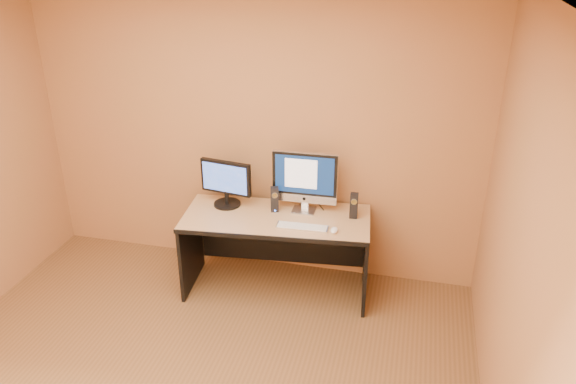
% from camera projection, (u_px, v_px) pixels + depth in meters
% --- Properties ---
extents(walls, '(4.00, 4.00, 2.60)m').
position_uv_depth(walls, '(151.00, 246.00, 3.14)').
color(walls, '#9C633E').
rests_on(walls, ground).
extents(ceiling, '(4.00, 4.00, 0.00)m').
position_uv_depth(ceiling, '(121.00, 3.00, 2.59)').
color(ceiling, white).
rests_on(ceiling, walls).
extents(desk, '(1.62, 0.83, 0.72)m').
position_uv_depth(desk, '(277.00, 254.00, 4.86)').
color(desk, tan).
rests_on(desk, ground).
extents(imac, '(0.56, 0.22, 0.54)m').
position_uv_depth(imac, '(304.00, 182.00, 4.69)').
color(imac, '#B8B9BD').
rests_on(imac, desk).
extents(second_monitor, '(0.50, 0.30, 0.41)m').
position_uv_depth(second_monitor, '(226.00, 184.00, 4.82)').
color(second_monitor, black).
rests_on(second_monitor, desk).
extents(speaker_left, '(0.08, 0.09, 0.21)m').
position_uv_depth(speaker_left, '(275.00, 199.00, 4.76)').
color(speaker_left, black).
rests_on(speaker_left, desk).
extents(speaker_right, '(0.07, 0.08, 0.21)m').
position_uv_depth(speaker_right, '(354.00, 206.00, 4.65)').
color(speaker_right, black).
rests_on(speaker_right, desk).
extents(keyboard, '(0.42, 0.13, 0.02)m').
position_uv_depth(keyboard, '(302.00, 227.00, 4.53)').
color(keyboard, silver).
rests_on(keyboard, desk).
extents(mouse, '(0.06, 0.10, 0.04)m').
position_uv_depth(mouse, '(334.00, 230.00, 4.46)').
color(mouse, white).
rests_on(mouse, desk).
extents(cable_a, '(0.12, 0.19, 0.01)m').
position_uv_depth(cable_a, '(319.00, 205.00, 4.90)').
color(cable_a, black).
rests_on(cable_a, desk).
extents(cable_b, '(0.09, 0.16, 0.01)m').
position_uv_depth(cable_b, '(303.00, 203.00, 4.93)').
color(cable_b, black).
rests_on(cable_b, desk).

